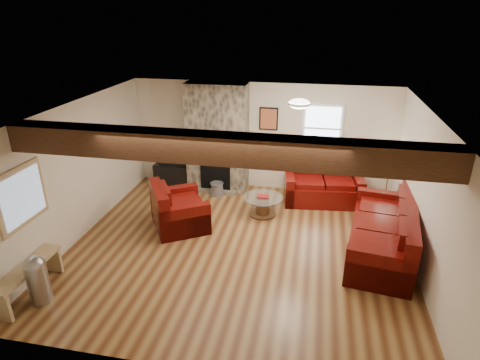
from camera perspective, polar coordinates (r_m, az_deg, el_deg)
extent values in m
plane|color=#593017|center=(7.39, -0.19, -9.52)|extent=(8.00, 8.00, 0.00)
plane|color=white|center=(6.39, -0.22, 9.69)|extent=(8.00, 8.00, 0.00)
plane|color=beige|center=(9.33, 3.12, 6.11)|extent=(8.00, 0.00, 8.00)
plane|color=beige|center=(4.49, -7.32, -14.70)|extent=(8.00, 0.00, 8.00)
plane|color=beige|center=(7.90, -22.07, 1.13)|extent=(0.00, 7.50, 7.50)
plane|color=beige|center=(6.91, 25.01, -2.50)|extent=(0.00, 7.50, 7.50)
cube|color=black|center=(5.27, -2.89, 4.53)|extent=(6.00, 0.36, 0.38)
cube|color=#39342C|center=(9.29, -3.25, 6.01)|extent=(1.40, 0.50, 2.50)
cube|color=black|center=(9.33, -3.52, 0.86)|extent=(0.70, 0.06, 0.90)
cube|color=#39342C|center=(9.45, -3.53, -1.55)|extent=(1.00, 0.25, 0.08)
cylinder|color=#472F17|center=(8.47, 3.22, -4.80)|extent=(0.55, 0.55, 0.04)
cylinder|color=#472F17|center=(8.39, 3.25, -3.80)|extent=(0.30, 0.30, 0.37)
cylinder|color=white|center=(8.30, 3.28, -2.49)|extent=(0.83, 0.83, 0.02)
cube|color=maroon|center=(8.29, 3.28, -2.35)|extent=(0.23, 0.17, 0.03)
cube|color=black|center=(9.96, -9.14, 0.86)|extent=(1.00, 0.40, 0.50)
imported|color=black|center=(9.79, -9.32, 3.40)|extent=(0.76, 0.10, 0.44)
cylinder|color=tan|center=(9.34, 19.74, -3.46)|extent=(0.27, 0.27, 0.03)
cylinder|color=tan|center=(9.08, 20.29, 0.22)|extent=(0.03, 0.03, 1.33)
cone|color=#F8E0BC|center=(8.85, 20.90, 4.31)|extent=(0.38, 0.38, 0.27)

